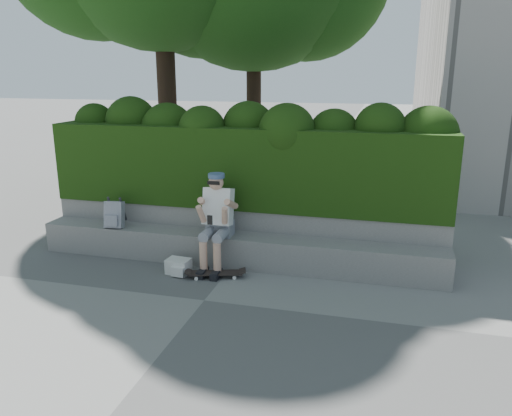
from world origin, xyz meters
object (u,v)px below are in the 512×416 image
(backpack_plaid, at_px, (114,215))
(backpack_ground, at_px, (179,266))
(skateboard, at_px, (215,273))
(person, at_px, (217,217))

(backpack_plaid, bearing_deg, backpack_ground, -27.03)
(skateboard, bearing_deg, person, 86.36)
(backpack_plaid, bearing_deg, skateboard, -21.81)
(person, relative_size, backpack_plaid, 3.44)
(backpack_plaid, height_order, backpack_ground, backpack_plaid)
(skateboard, xyz_separation_m, backpack_plaid, (-1.76, 0.44, 0.59))
(backpack_plaid, bearing_deg, person, -10.44)
(backpack_plaid, xyz_separation_m, backpack_ground, (1.20, -0.42, -0.55))
(backpack_ground, bearing_deg, backpack_plaid, 166.19)
(skateboard, relative_size, backpack_plaid, 1.90)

